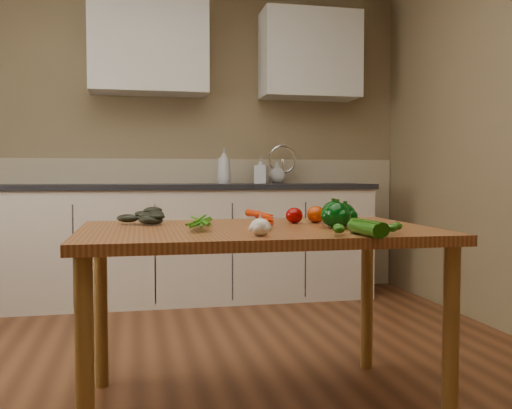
{
  "coord_description": "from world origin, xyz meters",
  "views": [
    {
      "loc": [
        -0.22,
        -2.22,
        0.97
      ],
      "look_at": [
        0.32,
        0.3,
        0.84
      ],
      "focal_mm": 40.0,
      "sensor_mm": 36.0,
      "label": 1
    }
  ],
  "objects_px": {
    "soap_bottle_a": "(224,166)",
    "pepper_b": "(345,215)",
    "soap_bottle_b": "(261,170)",
    "garlic_bulb": "(260,227)",
    "leafy_greens": "(143,213)",
    "carrot_bunch": "(245,219)",
    "pepper_a": "(333,214)",
    "soap_bottle_c": "(277,173)",
    "zucchini_a": "(368,227)",
    "tomato_b": "(316,214)",
    "pepper_c": "(337,216)",
    "tomato_a": "(294,215)",
    "zucchini_b": "(366,229)",
    "tomato_c": "(345,214)",
    "table": "(257,248)"
  },
  "relations": [
    {
      "from": "soap_bottle_a",
      "to": "pepper_b",
      "type": "bearing_deg",
      "value": 118.12
    },
    {
      "from": "soap_bottle_b",
      "to": "garlic_bulb",
      "type": "bearing_deg",
      "value": -78.93
    },
    {
      "from": "leafy_greens",
      "to": "garlic_bulb",
      "type": "height_order",
      "value": "leafy_greens"
    },
    {
      "from": "leafy_greens",
      "to": "garlic_bulb",
      "type": "relative_size",
      "value": 2.77
    },
    {
      "from": "carrot_bunch",
      "to": "leafy_greens",
      "type": "distance_m",
      "value": 0.46
    },
    {
      "from": "soap_bottle_a",
      "to": "pepper_a",
      "type": "height_order",
      "value": "soap_bottle_a"
    },
    {
      "from": "soap_bottle_c",
      "to": "zucchini_a",
      "type": "xyz_separation_m",
      "value": [
        -0.33,
        -2.65,
        -0.21
      ]
    },
    {
      "from": "soap_bottle_b",
      "to": "tomato_b",
      "type": "height_order",
      "value": "soap_bottle_b"
    },
    {
      "from": "soap_bottle_b",
      "to": "pepper_c",
      "type": "bearing_deg",
      "value": -71.38
    },
    {
      "from": "soap_bottle_c",
      "to": "tomato_a",
      "type": "xyz_separation_m",
      "value": [
        -0.47,
        -2.16,
        -0.2
      ]
    },
    {
      "from": "soap_bottle_a",
      "to": "zucchini_b",
      "type": "height_order",
      "value": "soap_bottle_a"
    },
    {
      "from": "soap_bottle_b",
      "to": "tomato_c",
      "type": "bearing_deg",
      "value": -67.89
    },
    {
      "from": "soap_bottle_b",
      "to": "soap_bottle_a",
      "type": "bearing_deg",
      "value": -160.24
    },
    {
      "from": "soap_bottle_a",
      "to": "tomato_a",
      "type": "bearing_deg",
      "value": 113.46
    },
    {
      "from": "carrot_bunch",
      "to": "pepper_c",
      "type": "relative_size",
      "value": 2.54
    },
    {
      "from": "carrot_bunch",
      "to": "leafy_greens",
      "type": "height_order",
      "value": "leafy_greens"
    },
    {
      "from": "soap_bottle_a",
      "to": "tomato_b",
      "type": "xyz_separation_m",
      "value": [
        0.09,
        -2.08,
        -0.25
      ]
    },
    {
      "from": "pepper_b",
      "to": "tomato_a",
      "type": "relative_size",
      "value": 1.18
    },
    {
      "from": "garlic_bulb",
      "to": "pepper_c",
      "type": "bearing_deg",
      "value": 30.59
    },
    {
      "from": "table",
      "to": "soap_bottle_b",
      "type": "distance_m",
      "value": 2.29
    },
    {
      "from": "carrot_bunch",
      "to": "tomato_a",
      "type": "height_order",
      "value": "same"
    },
    {
      "from": "soap_bottle_c",
      "to": "pepper_c",
      "type": "distance_m",
      "value": 2.45
    },
    {
      "from": "zucchini_a",
      "to": "pepper_c",
      "type": "bearing_deg",
      "value": 98.06
    },
    {
      "from": "soap_bottle_c",
      "to": "carrot_bunch",
      "type": "xyz_separation_m",
      "value": [
        -0.71,
        -2.29,
        -0.2
      ]
    },
    {
      "from": "leafy_greens",
      "to": "zucchini_b",
      "type": "bearing_deg",
      "value": -39.93
    },
    {
      "from": "pepper_b",
      "to": "zucchini_a",
      "type": "relative_size",
      "value": 0.39
    },
    {
      "from": "carrot_bunch",
      "to": "zucchini_a",
      "type": "relative_size",
      "value": 1.14
    },
    {
      "from": "pepper_b",
      "to": "zucchini_b",
      "type": "height_order",
      "value": "pepper_b"
    },
    {
      "from": "zucchini_a",
      "to": "table",
      "type": "bearing_deg",
      "value": 134.62
    },
    {
      "from": "tomato_b",
      "to": "soap_bottle_b",
      "type": "bearing_deg",
      "value": 84.22
    },
    {
      "from": "soap_bottle_c",
      "to": "pepper_c",
      "type": "bearing_deg",
      "value": 67.78
    },
    {
      "from": "tomato_a",
      "to": "tomato_b",
      "type": "xyz_separation_m",
      "value": [
        0.1,
        0.0,
        0.0
      ]
    },
    {
      "from": "tomato_c",
      "to": "tomato_b",
      "type": "bearing_deg",
      "value": -164.52
    },
    {
      "from": "soap_bottle_c",
      "to": "pepper_b",
      "type": "xyz_separation_m",
      "value": [
        -0.29,
        -2.31,
        -0.19
      ]
    },
    {
      "from": "table",
      "to": "soap_bottle_c",
      "type": "distance_m",
      "value": 2.43
    },
    {
      "from": "pepper_b",
      "to": "pepper_c",
      "type": "xyz_separation_m",
      "value": [
        -0.08,
        -0.11,
        0.01
      ]
    },
    {
      "from": "carrot_bunch",
      "to": "tomato_b",
      "type": "bearing_deg",
      "value": 21.4
    },
    {
      "from": "soap_bottle_c",
      "to": "zucchini_a",
      "type": "height_order",
      "value": "soap_bottle_c"
    },
    {
      "from": "zucchini_a",
      "to": "zucchini_b",
      "type": "height_order",
      "value": "same"
    },
    {
      "from": "tomato_b",
      "to": "zucchini_b",
      "type": "height_order",
      "value": "tomato_b"
    },
    {
      "from": "leafy_greens",
      "to": "zucchini_a",
      "type": "bearing_deg",
      "value": -36.18
    },
    {
      "from": "zucchini_a",
      "to": "soap_bottle_a",
      "type": "bearing_deg",
      "value": 92.81
    },
    {
      "from": "tomato_a",
      "to": "zucchini_a",
      "type": "bearing_deg",
      "value": -74.42
    },
    {
      "from": "leafy_greens",
      "to": "soap_bottle_b",
      "type": "bearing_deg",
      "value": 64.0
    },
    {
      "from": "tomato_b",
      "to": "pepper_c",
      "type": "bearing_deg",
      "value": -89.28
    },
    {
      "from": "soap_bottle_a",
      "to": "zucchini_b",
      "type": "bearing_deg",
      "value": 115.81
    },
    {
      "from": "soap_bottle_c",
      "to": "tomato_a",
      "type": "distance_m",
      "value": 2.22
    },
    {
      "from": "soap_bottle_b",
      "to": "zucchini_b",
      "type": "relative_size",
      "value": 1.06
    },
    {
      "from": "pepper_c",
      "to": "garlic_bulb",
      "type": "bearing_deg",
      "value": -149.41
    },
    {
      "from": "leafy_greens",
      "to": "tomato_c",
      "type": "xyz_separation_m",
      "value": [
        0.91,
        -0.04,
        -0.01
      ]
    }
  ]
}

